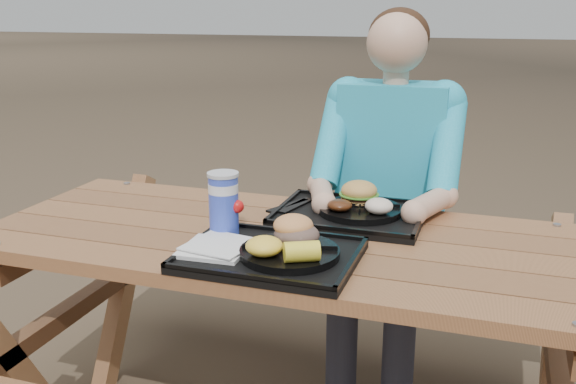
% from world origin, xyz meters
% --- Properties ---
extents(picnic_table, '(1.80, 1.49, 0.75)m').
position_xyz_m(picnic_table, '(0.00, 0.00, 0.38)').
color(picnic_table, '#999999').
rests_on(picnic_table, ground).
extents(tray_near, '(0.45, 0.35, 0.02)m').
position_xyz_m(tray_near, '(0.02, -0.20, 0.76)').
color(tray_near, black).
rests_on(tray_near, picnic_table).
extents(tray_far, '(0.45, 0.35, 0.02)m').
position_xyz_m(tray_far, '(0.14, 0.20, 0.76)').
color(tray_far, black).
rests_on(tray_far, picnic_table).
extents(plate_near, '(0.26, 0.26, 0.02)m').
position_xyz_m(plate_near, '(0.07, -0.20, 0.78)').
color(plate_near, black).
rests_on(plate_near, tray_near).
extents(plate_far, '(0.26, 0.26, 0.02)m').
position_xyz_m(plate_far, '(0.17, 0.21, 0.78)').
color(plate_far, black).
rests_on(plate_far, tray_far).
extents(napkin_stack, '(0.18, 0.18, 0.02)m').
position_xyz_m(napkin_stack, '(-0.13, -0.23, 0.78)').
color(napkin_stack, silver).
rests_on(napkin_stack, tray_near).
extents(soda_cup, '(0.08, 0.08, 0.17)m').
position_xyz_m(soda_cup, '(-0.16, -0.10, 0.85)').
color(soda_cup, '#1832BA').
rests_on(soda_cup, tray_near).
extents(condiment_bbq, '(0.05, 0.05, 0.03)m').
position_xyz_m(condiment_bbq, '(0.02, -0.08, 0.78)').
color(condiment_bbq, black).
rests_on(condiment_bbq, tray_near).
extents(condiment_mustard, '(0.04, 0.04, 0.03)m').
position_xyz_m(condiment_mustard, '(0.09, -0.09, 0.78)').
color(condiment_mustard, gold).
rests_on(condiment_mustard, tray_near).
extents(sandwich, '(0.11, 0.11, 0.12)m').
position_xyz_m(sandwich, '(0.08, -0.16, 0.85)').
color(sandwich, '#DB8C4D').
rests_on(sandwich, plate_near).
extents(mac_cheese, '(0.09, 0.09, 0.05)m').
position_xyz_m(mac_cheese, '(0.03, -0.26, 0.81)').
color(mac_cheese, yellow).
rests_on(mac_cheese, plate_near).
extents(corn_cob, '(0.12, 0.12, 0.05)m').
position_xyz_m(corn_cob, '(0.13, -0.27, 0.82)').
color(corn_cob, yellow).
rests_on(corn_cob, plate_near).
extents(cutlery_far, '(0.07, 0.18, 0.01)m').
position_xyz_m(cutlery_far, '(-0.04, 0.21, 0.77)').
color(cutlery_far, black).
rests_on(cutlery_far, tray_far).
extents(burger, '(0.12, 0.12, 0.10)m').
position_xyz_m(burger, '(0.15, 0.26, 0.84)').
color(burger, '#CB9347').
rests_on(burger, plate_far).
extents(baked_beans, '(0.08, 0.08, 0.03)m').
position_xyz_m(baked_beans, '(0.12, 0.15, 0.81)').
color(baked_beans, '#49220E').
rests_on(baked_beans, plate_far).
extents(potato_salad, '(0.08, 0.08, 0.05)m').
position_xyz_m(potato_salad, '(0.23, 0.16, 0.81)').
color(potato_salad, silver).
rests_on(potato_salad, plate_far).
extents(diner, '(0.48, 0.84, 1.28)m').
position_xyz_m(diner, '(0.20, 0.61, 0.64)').
color(diner, teal).
rests_on(diner, ground).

